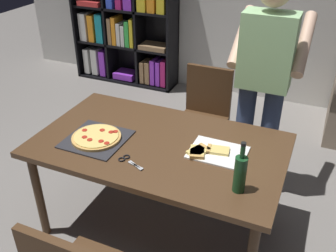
{
  "coord_description": "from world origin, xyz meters",
  "views": [
    {
      "loc": [
        0.9,
        -1.93,
        2.13
      ],
      "look_at": [
        0.0,
        0.15,
        0.8
      ],
      "focal_mm": 40.54,
      "sensor_mm": 36.0,
      "label": 1
    }
  ],
  "objects_px": {
    "chair_far_side": "(204,111)",
    "pepperoni_pizza_on_tray": "(96,138)",
    "bookshelf": "(124,8)",
    "person_serving_pizza": "(264,80)",
    "wine_bottle": "(240,173)",
    "kitchen_scissors": "(128,161)",
    "dining_table": "(159,152)"
  },
  "relations": [
    {
      "from": "person_serving_pizza",
      "to": "kitchen_scissors",
      "type": "xyz_separation_m",
      "value": [
        -0.6,
        -1.02,
        -0.24
      ]
    },
    {
      "from": "bookshelf",
      "to": "kitchen_scissors",
      "type": "height_order",
      "value": "bookshelf"
    },
    {
      "from": "bookshelf",
      "to": "wine_bottle",
      "type": "distance_m",
      "value": 3.43
    },
    {
      "from": "chair_far_side",
      "to": "pepperoni_pizza_on_tray",
      "type": "xyz_separation_m",
      "value": [
        -0.4,
        -1.11,
        0.25
      ]
    },
    {
      "from": "chair_far_side",
      "to": "kitchen_scissors",
      "type": "xyz_separation_m",
      "value": [
        -0.09,
        -1.24,
        0.24
      ]
    },
    {
      "from": "person_serving_pizza",
      "to": "pepperoni_pizza_on_tray",
      "type": "relative_size",
      "value": 4.45
    },
    {
      "from": "pepperoni_pizza_on_tray",
      "to": "wine_bottle",
      "type": "bearing_deg",
      "value": -7.38
    },
    {
      "from": "chair_far_side",
      "to": "kitchen_scissors",
      "type": "bearing_deg",
      "value": -94.04
    },
    {
      "from": "dining_table",
      "to": "person_serving_pizza",
      "type": "xyz_separation_m",
      "value": [
        0.52,
        0.75,
        0.32
      ]
    },
    {
      "from": "dining_table",
      "to": "person_serving_pizza",
      "type": "bearing_deg",
      "value": 55.59
    },
    {
      "from": "dining_table",
      "to": "pepperoni_pizza_on_tray",
      "type": "distance_m",
      "value": 0.43
    },
    {
      "from": "pepperoni_pizza_on_tray",
      "to": "kitchen_scissors",
      "type": "xyz_separation_m",
      "value": [
        0.32,
        -0.14,
        -0.01
      ]
    },
    {
      "from": "chair_far_side",
      "to": "person_serving_pizza",
      "type": "xyz_separation_m",
      "value": [
        0.52,
        -0.22,
        0.49
      ]
    },
    {
      "from": "wine_bottle",
      "to": "kitchen_scissors",
      "type": "height_order",
      "value": "wine_bottle"
    },
    {
      "from": "pepperoni_pizza_on_tray",
      "to": "person_serving_pizza",
      "type": "bearing_deg",
      "value": 43.94
    },
    {
      "from": "pepperoni_pizza_on_tray",
      "to": "kitchen_scissors",
      "type": "relative_size",
      "value": 1.99
    },
    {
      "from": "chair_far_side",
      "to": "wine_bottle",
      "type": "xyz_separation_m",
      "value": [
        0.61,
        -1.24,
        0.36
      ]
    },
    {
      "from": "dining_table",
      "to": "person_serving_pizza",
      "type": "height_order",
      "value": "person_serving_pizza"
    },
    {
      "from": "bookshelf",
      "to": "kitchen_scissors",
      "type": "xyz_separation_m",
      "value": [
        1.49,
        -2.64,
        -0.22
      ]
    },
    {
      "from": "chair_far_side",
      "to": "pepperoni_pizza_on_tray",
      "type": "relative_size",
      "value": 2.29
    },
    {
      "from": "dining_table",
      "to": "chair_far_side",
      "type": "bearing_deg",
      "value": 90.0
    },
    {
      "from": "bookshelf",
      "to": "person_serving_pizza",
      "type": "height_order",
      "value": "bookshelf"
    },
    {
      "from": "dining_table",
      "to": "bookshelf",
      "type": "bearing_deg",
      "value": 123.69
    },
    {
      "from": "pepperoni_pizza_on_tray",
      "to": "kitchen_scissors",
      "type": "distance_m",
      "value": 0.34
    },
    {
      "from": "person_serving_pizza",
      "to": "wine_bottle",
      "type": "xyz_separation_m",
      "value": [
        0.09,
        -1.02,
        -0.13
      ]
    },
    {
      "from": "bookshelf",
      "to": "wine_bottle",
      "type": "height_order",
      "value": "bookshelf"
    },
    {
      "from": "wine_bottle",
      "to": "kitchen_scissors",
      "type": "xyz_separation_m",
      "value": [
        -0.7,
        -0.0,
        -0.11
      ]
    },
    {
      "from": "wine_bottle",
      "to": "kitchen_scissors",
      "type": "distance_m",
      "value": 0.7
    },
    {
      "from": "chair_far_side",
      "to": "person_serving_pizza",
      "type": "height_order",
      "value": "person_serving_pizza"
    },
    {
      "from": "bookshelf",
      "to": "person_serving_pizza",
      "type": "xyz_separation_m",
      "value": [
        2.1,
        -1.62,
        0.02
      ]
    },
    {
      "from": "dining_table",
      "to": "wine_bottle",
      "type": "xyz_separation_m",
      "value": [
        0.61,
        -0.26,
        0.19
      ]
    },
    {
      "from": "bookshelf",
      "to": "person_serving_pizza",
      "type": "distance_m",
      "value": 2.65
    }
  ]
}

